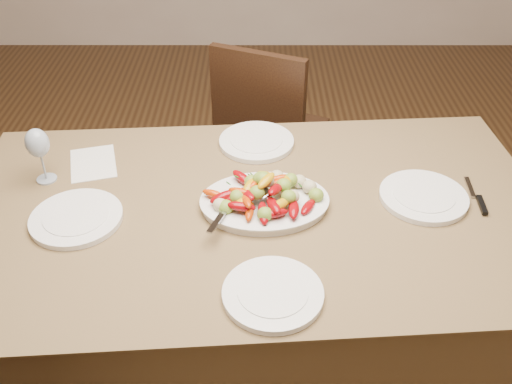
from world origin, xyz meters
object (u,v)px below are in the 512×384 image
at_px(serving_platter, 265,204).
at_px(plate_near, 273,294).
at_px(chair_far, 273,132).
at_px(plate_right, 423,197).
at_px(dining_table, 256,292).
at_px(plate_far, 256,142).
at_px(plate_left, 76,218).
at_px(wine_glass, 40,154).

xyz_separation_m(serving_platter, plate_near, (0.02, -0.38, -0.00)).
height_order(chair_far, plate_right, chair_far).
bearing_deg(chair_far, dining_table, 108.66).
height_order(serving_platter, plate_near, serving_platter).
xyz_separation_m(serving_platter, plate_far, (-0.03, 0.37, -0.00)).
relative_size(plate_left, plate_near, 1.05).
bearing_deg(plate_right, serving_platter, -175.60).
bearing_deg(wine_glass, plate_right, -4.87).
relative_size(dining_table, plate_left, 6.62).
xyz_separation_m(dining_table, plate_right, (0.53, 0.05, 0.39)).
distance_m(plate_near, wine_glass, 0.91).
bearing_deg(dining_table, serving_platter, 13.99).
relative_size(dining_table, plate_near, 6.94).
distance_m(chair_far, serving_platter, 0.97).
bearing_deg(plate_left, serving_platter, 6.88).
xyz_separation_m(plate_left, plate_near, (0.59, -0.31, 0.00)).
bearing_deg(wine_glass, plate_left, -54.18).
distance_m(chair_far, plate_near, 1.33).
bearing_deg(chair_far, plate_far, 105.46).
xyz_separation_m(dining_table, wine_glass, (-0.70, 0.15, 0.48)).
height_order(serving_platter, wine_glass, wine_glass).
bearing_deg(plate_near, plate_left, 152.38).
bearing_deg(serving_platter, plate_left, -173.12).
relative_size(chair_far, serving_platter, 2.44).
bearing_deg(plate_right, wine_glass, 175.13).
xyz_separation_m(chair_far, plate_right, (0.45, -0.89, 0.29)).
relative_size(serving_platter, wine_glass, 1.90).
bearing_deg(wine_glass, chair_far, 45.11).
height_order(chair_far, plate_near, chair_far).
bearing_deg(wine_glass, serving_platter, -11.22).
relative_size(dining_table, plate_far, 6.78).
bearing_deg(plate_near, chair_far, 88.33).
height_order(plate_right, plate_far, same).
distance_m(dining_table, plate_right, 0.66).
relative_size(plate_left, plate_far, 1.02).
distance_m(serving_platter, plate_near, 0.38).
height_order(serving_platter, plate_left, serving_platter).
height_order(plate_left, plate_near, same).
bearing_deg(plate_left, plate_near, -27.62).
distance_m(serving_platter, plate_right, 0.51).
relative_size(dining_table, serving_platter, 4.72).
height_order(plate_right, wine_glass, wine_glass).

